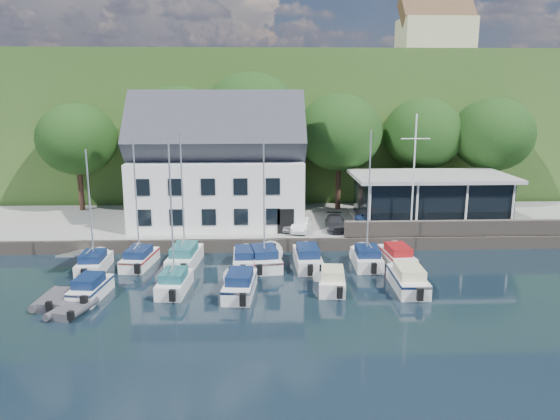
{
  "coord_description": "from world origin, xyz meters",
  "views": [
    {
      "loc": [
        -3.63,
        -29.05,
        12.18
      ],
      "look_at": [
        -2.09,
        9.0,
        3.7
      ],
      "focal_mm": 35.0,
      "sensor_mm": 36.0,
      "label": 1
    }
  ],
  "objects_px": {
    "boat_r2_1": "(172,223)",
    "boat_r2_3": "(332,278)",
    "boat_r1_0": "(90,212)",
    "dinghy_0": "(57,298)",
    "car_silver": "(293,223)",
    "boat_r1_6": "(368,204)",
    "boat_r1_1": "(137,208)",
    "flagpole": "(414,175)",
    "boat_r1_2": "(182,199)",
    "boat_r1_7": "(397,254)",
    "harbor_building": "(218,172)",
    "car_white": "(301,224)",
    "car_dgrey": "(335,223)",
    "boat_r1_5": "(307,256)",
    "boat_r2_4": "(408,277)",
    "boat_r1_3": "(245,257)",
    "club_pavilion": "(430,198)",
    "boat_r2_2": "(240,282)",
    "boat_r2_0": "(90,286)",
    "boat_r1_4": "(264,205)",
    "dinghy_1": "(72,308)"
  },
  "relations": [
    {
      "from": "boat_r1_1",
      "to": "flagpole",
      "type": "bearing_deg",
      "value": 19.35
    },
    {
      "from": "boat_r1_0",
      "to": "club_pavilion",
      "type": "bearing_deg",
      "value": 18.42
    },
    {
      "from": "boat_r1_2",
      "to": "boat_r1_5",
      "type": "relative_size",
      "value": 1.44
    },
    {
      "from": "boat_r1_1",
      "to": "boat_r2_1",
      "type": "relative_size",
      "value": 0.96
    },
    {
      "from": "car_white",
      "to": "boat_r1_6",
      "type": "height_order",
      "value": "boat_r1_6"
    },
    {
      "from": "car_white",
      "to": "boat_r1_5",
      "type": "bearing_deg",
      "value": -77.28
    },
    {
      "from": "boat_r1_1",
      "to": "boat_r1_7",
      "type": "height_order",
      "value": "boat_r1_1"
    },
    {
      "from": "boat_r2_3",
      "to": "dinghy_0",
      "type": "bearing_deg",
      "value": -167.74
    },
    {
      "from": "boat_r2_1",
      "to": "boat_r1_2",
      "type": "bearing_deg",
      "value": 95.28
    },
    {
      "from": "boat_r2_4",
      "to": "boat_r2_0",
      "type": "bearing_deg",
      "value": -176.7
    },
    {
      "from": "boat_r2_1",
      "to": "boat_r2_3",
      "type": "bearing_deg",
      "value": 4.6
    },
    {
      "from": "harbor_building",
      "to": "boat_r1_2",
      "type": "height_order",
      "value": "harbor_building"
    },
    {
      "from": "harbor_building",
      "to": "boat_r1_7",
      "type": "height_order",
      "value": "harbor_building"
    },
    {
      "from": "boat_r1_2",
      "to": "boat_r1_7",
      "type": "relative_size",
      "value": 1.55
    },
    {
      "from": "boat_r2_4",
      "to": "boat_r1_0",
      "type": "bearing_deg",
      "value": 169.35
    },
    {
      "from": "boat_r1_4",
      "to": "boat_r1_5",
      "type": "height_order",
      "value": "boat_r1_4"
    },
    {
      "from": "boat_r2_0",
      "to": "boat_r2_1",
      "type": "relative_size",
      "value": 0.62
    },
    {
      "from": "boat_r1_7",
      "to": "dinghy_1",
      "type": "xyz_separation_m",
      "value": [
        -20.2,
        -8.02,
        -0.38
      ]
    },
    {
      "from": "boat_r1_0",
      "to": "boat_r1_5",
      "type": "bearing_deg",
      "value": 0.77
    },
    {
      "from": "harbor_building",
      "to": "boat_r1_1",
      "type": "distance_m",
      "value": 9.99
    },
    {
      "from": "club_pavilion",
      "to": "flagpole",
      "type": "bearing_deg",
      "value": -124.03
    },
    {
      "from": "car_white",
      "to": "boat_r1_7",
      "type": "relative_size",
      "value": 0.56
    },
    {
      "from": "car_white",
      "to": "flagpole",
      "type": "relative_size",
      "value": 0.37
    },
    {
      "from": "boat_r1_2",
      "to": "boat_r1_4",
      "type": "xyz_separation_m",
      "value": [
        5.58,
        -0.33,
        -0.41
      ]
    },
    {
      "from": "boat_r2_0",
      "to": "dinghy_0",
      "type": "bearing_deg",
      "value": -143.09
    },
    {
      "from": "harbor_building",
      "to": "car_silver",
      "type": "relative_size",
      "value": 4.47
    },
    {
      "from": "club_pavilion",
      "to": "car_white",
      "type": "distance_m",
      "value": 11.65
    },
    {
      "from": "boat_r2_2",
      "to": "car_white",
      "type": "bearing_deg",
      "value": 73.2
    },
    {
      "from": "boat_r1_4",
      "to": "boat_r1_5",
      "type": "bearing_deg",
      "value": -10.75
    },
    {
      "from": "boat_r1_0",
      "to": "boat_r2_1",
      "type": "bearing_deg",
      "value": -35.22
    },
    {
      "from": "flagpole",
      "to": "dinghy_0",
      "type": "height_order",
      "value": "flagpole"
    },
    {
      "from": "boat_r1_4",
      "to": "dinghy_1",
      "type": "height_order",
      "value": "boat_r1_4"
    },
    {
      "from": "dinghy_0",
      "to": "harbor_building",
      "type": "bearing_deg",
      "value": 65.96
    },
    {
      "from": "club_pavilion",
      "to": "dinghy_1",
      "type": "xyz_separation_m",
      "value": [
        -25.01,
        -16.34,
        -2.72
      ]
    },
    {
      "from": "boat_r1_1",
      "to": "boat_r2_0",
      "type": "bearing_deg",
      "value": -97.76
    },
    {
      "from": "boat_r1_0",
      "to": "boat_r1_4",
      "type": "relative_size",
      "value": 0.95
    },
    {
      "from": "harbor_building",
      "to": "boat_r1_5",
      "type": "distance_m",
      "value": 12.23
    },
    {
      "from": "car_white",
      "to": "car_dgrey",
      "type": "bearing_deg",
      "value": 22.04
    },
    {
      "from": "car_silver",
      "to": "boat_r1_5",
      "type": "relative_size",
      "value": 0.48
    },
    {
      "from": "boat_r1_6",
      "to": "boat_r2_0",
      "type": "distance_m",
      "value": 18.71
    },
    {
      "from": "boat_r1_0",
      "to": "boat_r1_3",
      "type": "relative_size",
      "value": 1.39
    },
    {
      "from": "club_pavilion",
      "to": "boat_r2_2",
      "type": "relative_size",
      "value": 2.15
    },
    {
      "from": "car_white",
      "to": "boat_r2_0",
      "type": "bearing_deg",
      "value": -127.42
    },
    {
      "from": "car_silver",
      "to": "boat_r2_1",
      "type": "relative_size",
      "value": 0.37
    },
    {
      "from": "harbor_building",
      "to": "boat_r1_4",
      "type": "bearing_deg",
      "value": -67.34
    },
    {
      "from": "harbor_building",
      "to": "car_dgrey",
      "type": "bearing_deg",
      "value": -16.38
    },
    {
      "from": "car_silver",
      "to": "boat_r1_6",
      "type": "distance_m",
      "value": 8.52
    },
    {
      "from": "boat_r1_0",
      "to": "dinghy_0",
      "type": "height_order",
      "value": "boat_r1_0"
    },
    {
      "from": "boat_r1_0",
      "to": "boat_r1_2",
      "type": "distance_m",
      "value": 6.15
    },
    {
      "from": "boat_r1_6",
      "to": "boat_r2_3",
      "type": "xyz_separation_m",
      "value": [
        -3.05,
        -4.45,
        -3.72
      ]
    }
  ]
}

